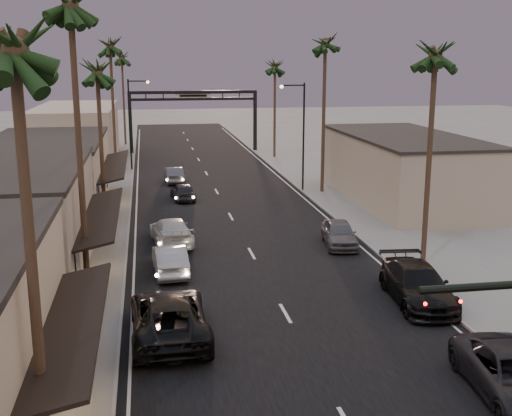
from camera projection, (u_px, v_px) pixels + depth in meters
name	position (u px, v px, depth m)	size (l,w,h in m)	color
ground	(225.00, 207.00, 48.17)	(200.00, 200.00, 0.00)	slate
road	(218.00, 194.00, 52.97)	(14.00, 120.00, 0.02)	black
sidewalk_left	(105.00, 181.00, 58.10)	(5.00, 92.00, 0.12)	slate
sidewalk_right	(308.00, 175.00, 61.26)	(5.00, 92.00, 0.12)	slate
storefront_mid	(1.00, 226.00, 31.95)	(8.00, 14.00, 5.50)	tan
storefront_far	(47.00, 175.00, 47.37)	(8.00, 16.00, 5.00)	#BBAA8F
storefront_dist	(77.00, 134.00, 69.34)	(8.00, 20.00, 6.00)	tan
building_right	(403.00, 169.00, 49.94)	(8.00, 18.00, 5.00)	tan
arch	(193.00, 106.00, 75.72)	(15.20, 0.40, 7.27)	black
streetlight_right	(300.00, 128.00, 52.92)	(2.13, 0.30, 9.00)	black
streetlight_left	(132.00, 117.00, 63.10)	(2.13, 0.30, 9.00)	black
palm_la	(12.00, 31.00, 14.41)	(3.20, 3.20, 13.20)	#38281C
palm_lc	(97.00, 65.00, 40.54)	(3.20, 3.20, 12.20)	#38281C
palm_ld	(110.00, 42.00, 58.35)	(3.20, 3.20, 14.20)	#38281C
palm_ra	(436.00, 47.00, 31.66)	(3.20, 3.20, 13.20)	#38281C
palm_rb	(325.00, 39.00, 50.64)	(3.20, 3.20, 14.20)	#38281C
palm_rc	(275.00, 63.00, 70.28)	(3.20, 3.20, 12.20)	#38281C
palm_far	(122.00, 55.00, 80.69)	(3.20, 3.20, 13.20)	#38281C
oncoming_pickup	(169.00, 317.00, 25.40)	(2.95, 6.40, 1.78)	black
oncoming_silver	(170.00, 259.00, 33.13)	(1.58, 4.54, 1.50)	#949499
oncoming_white	(171.00, 231.00, 38.46)	(2.20, 5.40, 1.57)	#B3B3B3
oncoming_dgrey	(183.00, 191.00, 50.56)	(1.62, 4.02, 1.37)	black
oncoming_grey_far	(174.00, 175.00, 57.72)	(1.50, 4.31, 1.42)	#45454A
curbside_black	(417.00, 284.00, 29.13)	(2.40, 5.92, 1.72)	black
curbside_grey	(339.00, 233.00, 38.06)	(1.80, 4.48, 1.53)	#515055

